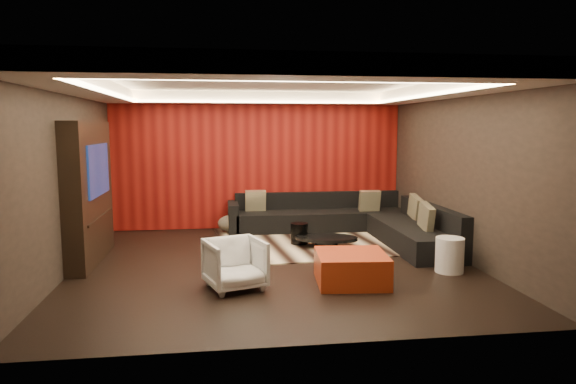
{
  "coord_description": "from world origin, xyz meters",
  "views": [
    {
      "loc": [
        -0.84,
        -7.7,
        2.11
      ],
      "look_at": [
        0.3,
        0.6,
        1.05
      ],
      "focal_mm": 32.0,
      "sensor_mm": 36.0,
      "label": 1
    }
  ],
  "objects": [
    {
      "name": "soffit_back",
      "position": [
        0.0,
        2.7,
        2.69
      ],
      "size": [
        6.0,
        0.6,
        0.22
      ],
      "primitive_type": "cube",
      "color": "silver",
      "rests_on": "ground"
    },
    {
      "name": "drum_stool",
      "position": [
        0.6,
        1.27,
        0.21
      ],
      "size": [
        0.38,
        0.38,
        0.37
      ],
      "primitive_type": "cylinder",
      "rotation": [
        0.0,
        0.0,
        -0.25
      ],
      "color": "black",
      "rests_on": "rug"
    },
    {
      "name": "soffit_right",
      "position": [
        2.7,
        0.0,
        2.69
      ],
      "size": [
        0.6,
        4.8,
        0.22
      ],
      "primitive_type": "cube",
      "color": "silver",
      "rests_on": "ground"
    },
    {
      "name": "tv_shelf",
      "position": [
        -2.69,
        0.6,
        0.7
      ],
      "size": [
        0.04,
        1.6,
        0.04
      ],
      "primitive_type": "cube",
      "color": "black",
      "rests_on": "ground"
    },
    {
      "name": "tv_screen",
      "position": [
        -2.69,
        0.6,
        1.45
      ],
      "size": [
        0.04,
        1.3,
        0.8
      ],
      "primitive_type": "cube",
      "color": "black",
      "rests_on": "ground"
    },
    {
      "name": "cove_front",
      "position": [
        0.0,
        -2.36,
        2.6
      ],
      "size": [
        4.8,
        0.08,
        0.04
      ],
      "primitive_type": "cube",
      "color": "#FFD899",
      "rests_on": "ground"
    },
    {
      "name": "ceiling",
      "position": [
        0.0,
        0.0,
        2.81
      ],
      "size": [
        6.0,
        6.0,
        0.02
      ],
      "primitive_type": "cube",
      "color": "silver",
      "rests_on": "ground"
    },
    {
      "name": "orange_ottoman",
      "position": [
        0.94,
        -1.09,
        0.21
      ],
      "size": [
        1.01,
        1.01,
        0.41
      ],
      "primitive_type": "cube",
      "rotation": [
        0.0,
        0.0,
        -0.09
      ],
      "color": "#A94015",
      "rests_on": "floor"
    },
    {
      "name": "floor",
      "position": [
        0.0,
        0.0,
        -0.01
      ],
      "size": [
        6.0,
        6.0,
        0.02
      ],
      "primitive_type": "cube",
      "color": "black",
      "rests_on": "ground"
    },
    {
      "name": "armchair",
      "position": [
        -0.64,
        -1.12,
        0.33
      ],
      "size": [
        0.9,
        0.91,
        0.66
      ],
      "primitive_type": "imported",
      "rotation": [
        0.0,
        0.0,
        0.31
      ],
      "color": "silver",
      "rests_on": "floor"
    },
    {
      "name": "wall_left",
      "position": [
        -3.01,
        0.0,
        1.4
      ],
      "size": [
        0.02,
        6.0,
        2.8
      ],
      "primitive_type": "cube",
      "color": "black",
      "rests_on": "ground"
    },
    {
      "name": "wall_back",
      "position": [
        0.0,
        3.01,
        1.4
      ],
      "size": [
        6.0,
        0.02,
        2.8
      ],
      "primitive_type": "cube",
      "color": "black",
      "rests_on": "ground"
    },
    {
      "name": "soffit_left",
      "position": [
        -2.7,
        0.0,
        2.69
      ],
      "size": [
        0.6,
        4.8,
        0.22
      ],
      "primitive_type": "cube",
      "color": "silver",
      "rests_on": "ground"
    },
    {
      "name": "sectional_sofa",
      "position": [
        1.73,
        1.86,
        0.26
      ],
      "size": [
        3.65,
        3.5,
        0.75
      ],
      "color": "black",
      "rests_on": "floor"
    },
    {
      "name": "coffee_table",
      "position": [
        1.03,
        0.95,
        0.11
      ],
      "size": [
        1.38,
        1.38,
        0.18
      ],
      "primitive_type": "cylinder",
      "rotation": [
        0.0,
        0.0,
        -0.3
      ],
      "color": "black",
      "rests_on": "rug"
    },
    {
      "name": "soffit_front",
      "position": [
        0.0,
        -2.7,
        2.69
      ],
      "size": [
        6.0,
        0.6,
        0.22
      ],
      "primitive_type": "cube",
      "color": "silver",
      "rests_on": "ground"
    },
    {
      "name": "cove_right",
      "position": [
        2.36,
        0.0,
        2.6
      ],
      "size": [
        0.08,
        4.8,
        0.04
      ],
      "primitive_type": "cube",
      "color": "#FFD899",
      "rests_on": "ground"
    },
    {
      "name": "red_feature_wall",
      "position": [
        0.0,
        2.97,
        1.4
      ],
      "size": [
        5.98,
        0.05,
        2.78
      ],
      "primitive_type": "cube",
      "color": "#6B0C0A",
      "rests_on": "ground"
    },
    {
      "name": "tv_surround",
      "position": [
        -2.85,
        0.6,
        1.1
      ],
      "size": [
        0.3,
        2.0,
        2.2
      ],
      "primitive_type": "cube",
      "color": "black",
      "rests_on": "ground"
    },
    {
      "name": "white_side_table",
      "position": [
        2.5,
        -0.77,
        0.26
      ],
      "size": [
        0.45,
        0.45,
        0.51
      ],
      "primitive_type": "cylinder",
      "rotation": [
        0.0,
        0.0,
        -0.1
      ],
      "color": "silver",
      "rests_on": "floor"
    },
    {
      "name": "rug",
      "position": [
        1.2,
        1.59,
        0.01
      ],
      "size": [
        4.31,
        3.43,
        0.02
      ],
      "primitive_type": "cube",
      "rotation": [
        0.0,
        0.0,
        0.11
      ],
      "color": "beige",
      "rests_on": "floor"
    },
    {
      "name": "cove_left",
      "position": [
        -2.36,
        0.0,
        2.6
      ],
      "size": [
        0.08,
        4.8,
        0.04
      ],
      "primitive_type": "cube",
      "color": "#FFD899",
      "rests_on": "ground"
    },
    {
      "name": "wall_right",
      "position": [
        3.01,
        0.0,
        1.4
      ],
      "size": [
        0.02,
        6.0,
        2.8
      ],
      "primitive_type": "cube",
      "color": "black",
      "rests_on": "ground"
    },
    {
      "name": "throw_pillows",
      "position": [
        1.89,
        1.68,
        0.62
      ],
      "size": [
        3.17,
        2.67,
        0.5
      ],
      "color": "#BDB58A",
      "rests_on": "sectional_sofa"
    },
    {
      "name": "striped_pouf",
      "position": [
        -0.55,
        2.5,
        0.19
      ],
      "size": [
        0.8,
        0.8,
        0.34
      ],
      "primitive_type": "ellipsoid",
      "rotation": [
        0.0,
        0.0,
        0.33
      ],
      "color": "#BBAE91",
      "rests_on": "rug"
    },
    {
      "name": "cove_back",
      "position": [
        0.0,
        2.36,
        2.6
      ],
      "size": [
        4.8,
        0.08,
        0.04
      ],
      "primitive_type": "cube",
      "color": "#FFD899",
      "rests_on": "ground"
    }
  ]
}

